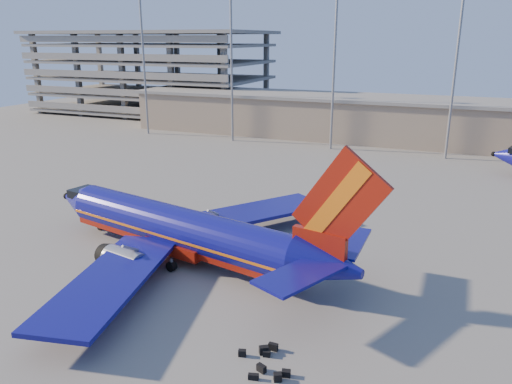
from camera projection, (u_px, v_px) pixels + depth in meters
ground at (263, 243)px, 49.87m from camera, size 220.00×220.00×0.00m
terminal_building at (423, 121)px, 96.05m from camera, size 122.00×16.00×8.50m
parking_garage at (152, 69)px, 134.49m from camera, size 62.00×32.00×21.40m
light_mast_row at (393, 51)px, 83.40m from camera, size 101.60×1.60×28.65m
aircraft_main at (186, 231)px, 45.64m from camera, size 36.56×34.80×12.52m
luggage_pile at (266, 362)px, 31.20m from camera, size 3.87×3.55×0.54m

